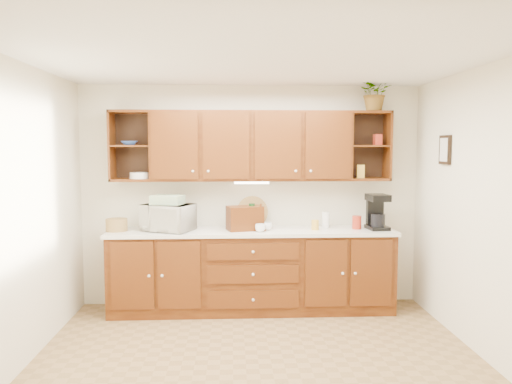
{
  "coord_description": "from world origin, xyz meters",
  "views": [
    {
      "loc": [
        -0.22,
        -4.17,
        1.88
      ],
      "look_at": [
        0.03,
        1.15,
        1.4
      ],
      "focal_mm": 35.0,
      "sensor_mm": 36.0,
      "label": 1
    }
  ],
  "objects": [
    {
      "name": "wicker_basket",
      "position": [
        -1.52,
        1.43,
        1.01
      ],
      "size": [
        0.26,
        0.26,
        0.14
      ],
      "primitive_type": "cylinder",
      "rotation": [
        0.0,
        0.0,
        -0.1
      ],
      "color": "olive",
      "rests_on": "countertop"
    },
    {
      "name": "plate_stack",
      "position": [
        -1.27,
        1.56,
        1.56
      ],
      "size": [
        0.23,
        0.23,
        0.07
      ],
      "primitive_type": "cylinder",
      "rotation": [
        0.0,
        0.0,
        -0.03
      ],
      "color": "white",
      "rests_on": "upper_cabinets"
    },
    {
      "name": "mug_tree",
      "position": [
        0.09,
        1.36,
        0.99
      ],
      "size": [
        0.29,
        0.28,
        0.31
      ],
      "rotation": [
        0.0,
        0.0,
        0.42
      ],
      "color": "#371506",
      "rests_on": "countertop"
    },
    {
      "name": "framed_picture",
      "position": [
        1.98,
        0.9,
        1.85
      ],
      "size": [
        0.03,
        0.24,
        0.3
      ],
      "primitive_type": "cube",
      "color": "black",
      "rests_on": "right_wall"
    },
    {
      "name": "potted_plant",
      "position": [
        1.42,
        1.55,
        2.5
      ],
      "size": [
        0.39,
        0.35,
        0.42
      ],
      "primitive_type": "imported",
      "rotation": [
        0.0,
        0.0,
        0.05
      ],
      "color": "#999999",
      "rests_on": "upper_cabinets"
    },
    {
      "name": "pantry_box_red",
      "position": [
        1.46,
        1.55,
        1.96
      ],
      "size": [
        0.09,
        0.08,
        0.13
      ],
      "primitive_type": "cube",
      "rotation": [
        0.0,
        0.0,
        0.09
      ],
      "color": "#A32A17",
      "rests_on": "upper_cabinets"
    },
    {
      "name": "bowl_stack",
      "position": [
        -1.38,
        1.55,
        1.92
      ],
      "size": [
        0.22,
        0.22,
        0.05
      ],
      "primitive_type": "imported",
      "rotation": [
        0.0,
        0.0,
        0.18
      ],
      "color": "#26468E",
      "rests_on": "upper_cabinets"
    },
    {
      "name": "towel_stack",
      "position": [
        -0.95,
        1.42,
        1.29
      ],
      "size": [
        0.39,
        0.33,
        0.1
      ],
      "primitive_type": "cube",
      "rotation": [
        0.0,
        0.0,
        -0.27
      ],
      "color": "#E1D469",
      "rests_on": "microwave"
    },
    {
      "name": "coffee_maker",
      "position": [
        1.43,
        1.42,
        1.13
      ],
      "size": [
        0.24,
        0.3,
        0.4
      ],
      "rotation": [
        0.0,
        0.0,
        0.09
      ],
      "color": "black",
      "rests_on": "countertop"
    },
    {
      "name": "pantry_box_yellow",
      "position": [
        1.27,
        1.56,
        1.6
      ],
      "size": [
        0.1,
        0.08,
        0.15
      ],
      "primitive_type": "cube",
      "rotation": [
        0.0,
        0.0,
        -0.23
      ],
      "color": "gold",
      "rests_on": "upper_cabinets"
    },
    {
      "name": "left_wall",
      "position": [
        -2.0,
        0.0,
        1.3
      ],
      "size": [
        0.0,
        3.5,
        3.5
      ],
      "primitive_type": "plane",
      "rotation": [
        1.57,
        0.0,
        1.57
      ],
      "color": "beige",
      "rests_on": "floor"
    },
    {
      "name": "base_cabinets",
      "position": [
        0.0,
        1.45,
        0.45
      ],
      "size": [
        3.2,
        0.6,
        0.9
      ],
      "primitive_type": "cube",
      "color": "#371506",
      "rests_on": "floor"
    },
    {
      "name": "canister_white",
      "position": [
        0.86,
        1.54,
        1.03
      ],
      "size": [
        0.09,
        0.09,
        0.19
      ],
      "primitive_type": "cylinder",
      "rotation": [
        0.0,
        0.0,
        0.01
      ],
      "color": "white",
      "rests_on": "countertop"
    },
    {
      "name": "back_wall",
      "position": [
        0.0,
        1.75,
        1.3
      ],
      "size": [
        4.0,
        0.0,
        4.0
      ],
      "primitive_type": "plane",
      "rotation": [
        1.57,
        0.0,
        0.0
      ],
      "color": "beige",
      "rests_on": "floor"
    },
    {
      "name": "ceiling",
      "position": [
        0.0,
        0.0,
        2.6
      ],
      "size": [
        4.0,
        4.0,
        0.0
      ],
      "primitive_type": "plane",
      "rotation": [
        3.14,
        0.0,
        0.0
      ],
      "color": "white",
      "rests_on": "back_wall"
    },
    {
      "name": "microwave",
      "position": [
        -0.95,
        1.42,
        1.09
      ],
      "size": [
        0.64,
        0.56,
        0.3
      ],
      "primitive_type": "imported",
      "rotation": [
        0.0,
        0.0,
        -0.42
      ],
      "color": "silver",
      "rests_on": "countertop"
    },
    {
      "name": "floor",
      "position": [
        0.0,
        0.0,
        0.0
      ],
      "size": [
        4.0,
        4.0,
        0.0
      ],
      "primitive_type": "plane",
      "color": "olive",
      "rests_on": "ground"
    },
    {
      "name": "upper_cabinets",
      "position": [
        0.01,
        1.59,
        1.89
      ],
      "size": [
        3.2,
        0.33,
        0.8
      ],
      "color": "#371506",
      "rests_on": "back_wall"
    },
    {
      "name": "wine_bottle",
      "position": [
        -0.0,
        1.45,
        1.09
      ],
      "size": [
        0.09,
        0.09,
        0.3
      ],
      "primitive_type": "cylinder",
      "rotation": [
        0.0,
        0.0,
        0.34
      ],
      "color": "black",
      "rests_on": "countertop"
    },
    {
      "name": "countertop",
      "position": [
        0.0,
        1.44,
        0.92
      ],
      "size": [
        3.24,
        0.64,
        0.04
      ],
      "primitive_type": "cube",
      "color": "silver",
      "rests_on": "base_cabinets"
    },
    {
      "name": "undercabinet_light",
      "position": [
        0.0,
        1.53,
        1.47
      ],
      "size": [
        0.4,
        0.05,
        0.02
      ],
      "primitive_type": "cube",
      "color": "white",
      "rests_on": "upper_cabinets"
    },
    {
      "name": "woven_tray",
      "position": [
        0.01,
        1.62,
        0.95
      ],
      "size": [
        0.38,
        0.17,
        0.37
      ],
      "primitive_type": "cylinder",
      "rotation": [
        1.36,
        0.0,
        0.2
      ],
      "color": "olive",
      "rests_on": "countertop"
    },
    {
      "name": "right_wall",
      "position": [
        2.0,
        0.0,
        1.3
      ],
      "size": [
        0.0,
        3.5,
        3.5
      ],
      "primitive_type": "plane",
      "rotation": [
        1.57,
        0.0,
        -1.57
      ],
      "color": "beige",
      "rests_on": "floor"
    },
    {
      "name": "bread_box",
      "position": [
        -0.08,
        1.42,
        1.08
      ],
      "size": [
        0.44,
        0.33,
        0.27
      ],
      "primitive_type": "cube",
      "rotation": [
        0.0,
        0.0,
        0.25
      ],
      "color": "#371506",
      "rests_on": "countertop"
    },
    {
      "name": "canister_yellow",
      "position": [
        0.72,
        1.4,
        1.0
      ],
      "size": [
        0.11,
        0.11,
        0.11
      ],
      "primitive_type": "cylinder",
      "rotation": [
        0.0,
        0.0,
        -0.41
      ],
      "color": "gold",
      "rests_on": "countertop"
    },
    {
      "name": "canister_red",
      "position": [
        1.21,
        1.44,
        1.02
      ],
      "size": [
        0.13,
        0.13,
        0.15
      ],
      "primitive_type": "cylinder",
      "rotation": [
        0.0,
        0.0,
        0.27
      ],
      "color": "#A32A17",
      "rests_on": "countertop"
    }
  ]
}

